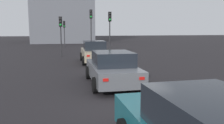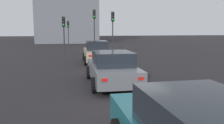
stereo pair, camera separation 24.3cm
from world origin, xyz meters
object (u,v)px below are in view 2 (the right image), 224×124
object	(u,v)px
car_beige_lead	(96,52)
traffic_light_near_left	(64,28)
car_grey_second	(112,68)
traffic_light_far_left	(113,24)
traffic_light_far_right	(94,22)
traffic_light_near_right	(68,28)

from	to	relation	value
car_beige_lead	traffic_light_near_left	world-z (taller)	traffic_light_near_left
car_beige_lead	car_grey_second	world-z (taller)	car_beige_lead
car_grey_second	traffic_light_near_left	world-z (taller)	traffic_light_near_left
traffic_light_far_left	car_grey_second	bearing A→B (deg)	-9.84
car_grey_second	traffic_light_far_right	xyz separation A→B (m)	(13.88, -0.72, 2.46)
car_beige_lead	traffic_light_far_left	xyz separation A→B (m)	(4.42, -2.09, 2.17)
car_beige_lead	traffic_light_far_right	size ratio (longest dim) A/B	0.94
traffic_light_near_right	traffic_light_far_left	bearing A→B (deg)	15.69
traffic_light_near_right	traffic_light_far_right	bearing A→B (deg)	11.97
traffic_light_near_left	traffic_light_far_left	distance (m)	4.55
traffic_light_far_left	traffic_light_far_right	bearing A→B (deg)	-146.20
car_grey_second	traffic_light_far_left	size ratio (longest dim) A/B	1.09
car_beige_lead	traffic_light_far_left	bearing A→B (deg)	-24.27
car_beige_lead	traffic_light_near_right	size ratio (longest dim) A/B	1.16
traffic_light_near_right	traffic_light_far_left	world-z (taller)	traffic_light_far_left
traffic_light_near_left	traffic_light_near_right	bearing A→B (deg)	179.95
car_grey_second	car_beige_lead	bearing A→B (deg)	-0.69
traffic_light_near_left	traffic_light_far_left	bearing A→B (deg)	92.79
traffic_light_far_left	traffic_light_far_right	distance (m)	2.77
car_beige_lead	traffic_light_near_left	distance (m)	5.31
traffic_light_near_right	traffic_light_far_right	distance (m)	9.54
traffic_light_near_left	traffic_light_far_right	size ratio (longest dim) A/B	0.81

